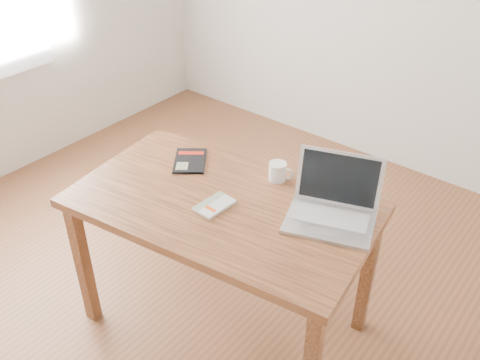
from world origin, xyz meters
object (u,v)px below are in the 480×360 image
Objects in this scene: desk at (223,218)px; laptop at (333,207)px; white_guidebook at (215,205)px; coffee_mug at (278,172)px; black_guidebook at (190,161)px.

laptop is at bearing 17.71° from desk.
white_guidebook is 0.35m from coffee_mug.
desk is 0.49m from laptop.
white_guidebook is 0.49m from laptop.
laptop reaches higher than desk.
black_guidebook is (-0.33, 0.20, -0.00)m from white_guidebook.
laptop is at bearing -31.55° from coffee_mug.
coffee_mug is at bearing 146.31° from laptop.
laptop reaches higher than black_guidebook.
laptop is at bearing -33.91° from black_guidebook.
desk is at bearing -124.95° from coffee_mug.
laptop is (0.75, 0.05, 0.05)m from black_guidebook.
coffee_mug is at bearing 64.58° from desk.
white_guidebook reaches higher than black_guidebook.
black_guidebook is 0.44m from coffee_mug.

